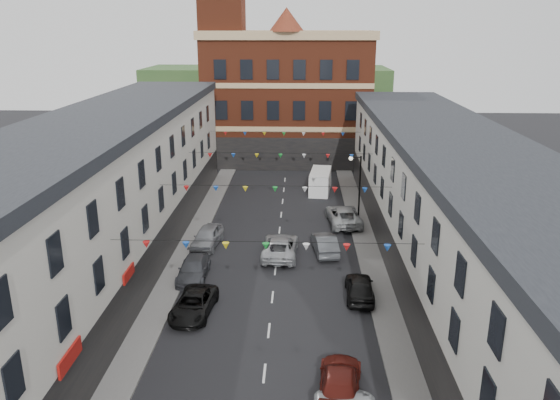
# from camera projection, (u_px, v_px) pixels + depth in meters

# --- Properties ---
(ground) EXTENTS (160.00, 160.00, 0.00)m
(ground) POSITION_uv_depth(u_px,v_px,m) (272.00, 297.00, 34.59)
(ground) COLOR black
(ground) RESTS_ON ground
(pavement_left) EXTENTS (1.80, 64.00, 0.15)m
(pavement_left) POSITION_uv_depth(u_px,v_px,m) (172.00, 280.00, 36.71)
(pavement_left) COLOR #605E5B
(pavement_left) RESTS_ON ground
(pavement_right) EXTENTS (1.80, 64.00, 0.15)m
(pavement_right) POSITION_uv_depth(u_px,v_px,m) (378.00, 284.00, 36.23)
(pavement_right) COLOR #605E5B
(pavement_right) RESTS_ON ground
(terrace_left) EXTENTS (8.40, 56.00, 10.70)m
(terrace_left) POSITION_uv_depth(u_px,v_px,m) (86.00, 210.00, 34.34)
(terrace_left) COLOR beige
(terrace_left) RESTS_ON ground
(terrace_right) EXTENTS (8.40, 56.00, 9.70)m
(terrace_right) POSITION_uv_depth(u_px,v_px,m) (463.00, 222.00, 33.66)
(terrace_right) COLOR beige
(terrace_right) RESTS_ON ground
(civic_building) EXTENTS (20.60, 13.30, 18.50)m
(civic_building) POSITION_uv_depth(u_px,v_px,m) (287.00, 96.00, 68.28)
(civic_building) COLOR maroon
(civic_building) RESTS_ON ground
(clock_tower) EXTENTS (5.60, 5.60, 30.00)m
(clock_tower) POSITION_uv_depth(u_px,v_px,m) (223.00, 40.00, 63.68)
(clock_tower) COLOR maroon
(clock_tower) RESTS_ON ground
(distant_hill) EXTENTS (40.00, 14.00, 10.00)m
(distant_hill) POSITION_uv_depth(u_px,v_px,m) (267.00, 98.00, 92.28)
(distant_hill) COLOR #2C4F24
(distant_hill) RESTS_ON ground
(street_lamp) EXTENTS (1.10, 0.36, 6.00)m
(street_lamp) POSITION_uv_depth(u_px,v_px,m) (357.00, 180.00, 46.52)
(street_lamp) COLOR black
(street_lamp) RESTS_ON ground
(car_left_c) EXTENTS (2.56, 4.84, 1.30)m
(car_left_c) POSITION_uv_depth(u_px,v_px,m) (194.00, 304.00, 32.37)
(car_left_c) COLOR black
(car_left_c) RESTS_ON ground
(car_left_d) EXTENTS (1.95, 4.68, 1.35)m
(car_left_d) POSITION_uv_depth(u_px,v_px,m) (194.00, 269.00, 37.03)
(car_left_d) COLOR #3E3F45
(car_left_d) RESTS_ON ground
(car_left_e) EXTENTS (2.36, 4.73, 1.55)m
(car_left_e) POSITION_uv_depth(u_px,v_px,m) (207.00, 237.00, 42.47)
(car_left_e) COLOR gray
(car_left_e) RESTS_ON ground
(car_right_c) EXTENTS (2.47, 4.98, 1.39)m
(car_right_c) POSITION_uv_depth(u_px,v_px,m) (340.00, 381.00, 25.24)
(car_right_c) COLOR #551611
(car_right_c) RESTS_ON ground
(car_right_d) EXTENTS (1.86, 4.34, 1.46)m
(car_right_d) POSITION_uv_depth(u_px,v_px,m) (360.00, 287.00, 34.29)
(car_right_d) COLOR black
(car_right_d) RESTS_ON ground
(car_right_e) EXTENTS (2.10, 4.63, 1.47)m
(car_right_e) POSITION_uv_depth(u_px,v_px,m) (325.00, 244.00, 41.22)
(car_right_e) COLOR #4E5256
(car_right_e) RESTS_ON ground
(car_right_f) EXTENTS (3.09, 5.90, 1.58)m
(car_right_f) POSITION_uv_depth(u_px,v_px,m) (344.00, 215.00, 47.22)
(car_right_f) COLOR #ABAEB0
(car_right_f) RESTS_ON ground
(moving_car) EXTENTS (2.74, 5.56, 1.52)m
(moving_car) POSITION_uv_depth(u_px,v_px,m) (280.00, 246.00, 40.63)
(moving_car) COLOR #ABAEB2
(moving_car) RESTS_ON ground
(white_van) EXTENTS (2.51, 5.25, 2.24)m
(white_van) POSITION_uv_depth(u_px,v_px,m) (320.00, 181.00, 56.49)
(white_van) COLOR white
(white_van) RESTS_ON ground
(pedestrian) EXTENTS (0.63, 0.50, 1.52)m
(pedestrian) POSITION_uv_depth(u_px,v_px,m) (271.00, 256.00, 38.94)
(pedestrian) COLOR black
(pedestrian) RESTS_ON ground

